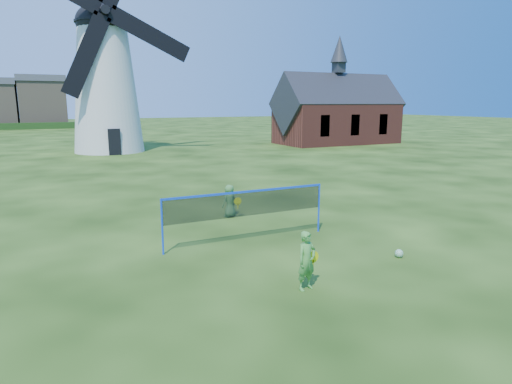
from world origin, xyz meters
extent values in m
plane|color=black|center=(0.00, 0.00, 0.00)|extent=(220.00, 220.00, 0.00)
ellipsoid|color=black|center=(-0.17, 27.77, 10.26)|extent=(4.03, 4.03, 3.02)
cylinder|color=black|center=(-0.17, 27.77, 10.26)|extent=(4.18, 4.18, 0.17)
cube|color=black|center=(-0.17, 25.02, 1.03)|extent=(0.93, 0.11, 2.05)
cube|color=black|center=(-0.17, 25.59, 4.66)|extent=(0.65, 0.11, 0.84)
cube|color=black|center=(-0.17, 26.04, 7.65)|extent=(0.56, 0.11, 0.75)
cylinder|color=black|center=(-0.17, 25.82, 10.82)|extent=(0.65, 1.12, 0.65)
cylinder|color=black|center=(-0.17, 30.10, 11.09)|extent=(2.05, 0.11, 2.05)
cylinder|color=black|center=(-0.17, 29.64, 11.09)|extent=(0.13, 1.68, 0.13)
cube|color=black|center=(-1.72, 25.58, 7.53)|extent=(3.97, 0.09, 6.46)
cube|color=black|center=(3.12, 25.58, 9.26)|extent=(6.46, 0.09, 3.97)
cube|color=brown|center=(21.55, 25.92, 1.96)|extent=(11.74, 5.87, 3.91)
cube|color=#2D3035|center=(21.55, 25.92, 3.91)|extent=(12.33, 5.98, 5.98)
cube|color=#2D3035|center=(21.55, 25.92, 7.39)|extent=(0.98, 0.98, 0.98)
cone|color=#2D3035|center=(21.55, 25.92, 9.16)|extent=(1.66, 1.66, 2.54)
cube|color=black|center=(18.12, 23.03, 1.96)|extent=(0.98, 0.10, 1.96)
cube|color=black|center=(21.55, 23.03, 1.96)|extent=(0.98, 0.10, 1.96)
cube|color=black|center=(24.97, 23.03, 1.96)|extent=(0.98, 0.10, 1.96)
cylinder|color=blue|center=(-2.55, 0.58, 0.78)|extent=(0.05, 0.05, 1.55)
cylinder|color=blue|center=(2.45, 0.58, 0.78)|extent=(0.05, 0.05, 1.55)
cube|color=black|center=(-0.05, 0.58, 1.15)|extent=(5.00, 0.01, 0.70)
cube|color=blue|center=(-0.05, 0.58, 1.52)|extent=(5.00, 0.02, 0.06)
imported|color=#4B9A3D|center=(-0.28, -3.02, 0.66)|extent=(0.54, 0.41, 1.32)
cylinder|color=#DBE40C|center=(0.00, -2.84, 0.64)|extent=(0.28, 0.02, 0.28)
cube|color=#DBE40C|center=(0.00, -2.84, 0.47)|extent=(0.03, 0.02, 0.20)
imported|color=#45823F|center=(0.61, 3.51, 0.59)|extent=(0.66, 0.54, 1.17)
cylinder|color=#DBE40C|center=(0.83, 3.29, 0.60)|extent=(0.28, 0.02, 0.28)
cube|color=#DBE40C|center=(0.83, 3.29, 0.43)|extent=(0.03, 0.02, 0.20)
sphere|color=green|center=(3.03, -2.37, 0.11)|extent=(0.22, 0.22, 0.22)
cube|color=#8F775F|center=(-4.59, 72.00, 3.69)|extent=(6.96, 8.00, 7.38)
cube|color=#4C4C54|center=(-4.59, 72.00, 7.88)|extent=(7.26, 8.40, 1.00)
camera|label=1|loc=(-5.24, -10.72, 4.04)|focal=30.90mm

